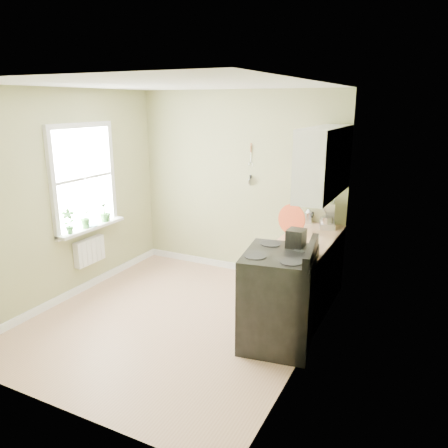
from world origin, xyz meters
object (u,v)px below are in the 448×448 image
at_px(coffee_maker, 296,244).
at_px(stand_mixer, 328,216).
at_px(stove, 279,298).
at_px(kettle, 308,216).

bearing_deg(coffee_maker, stand_mixer, 88.53).
height_order(stove, stand_mixer, stand_mixer).
distance_m(kettle, coffee_maker, 1.45).
bearing_deg(stand_mixer, stove, -94.20).
relative_size(stand_mixer, kettle, 1.97).
bearing_deg(stove, coffee_maker, 71.94).
bearing_deg(kettle, stove, -83.80).
height_order(kettle, coffee_maker, coffee_maker).
bearing_deg(stand_mixer, kettle, 161.39).
xyz_separation_m(stove, stand_mixer, (0.12, 1.57, 0.55)).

